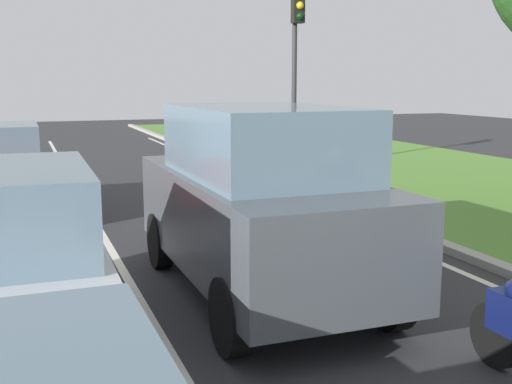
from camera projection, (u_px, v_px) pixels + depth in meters
ground_plane at (126, 211)px, 12.63m from camera, size 60.00×60.00×0.00m
lane_line_center at (90, 213)px, 12.39m from camera, size 0.12×32.00×0.01m
lane_line_right_edge at (291, 199)px, 13.88m from camera, size 0.12×32.00×0.01m
grass_verge_right at (472, 185)px, 15.58m from camera, size 9.00×48.00×0.06m
curb_right at (311, 195)px, 14.04m from camera, size 0.24×48.00×0.12m
car_suv_ahead at (260, 201)px, 7.47m from camera, size 1.99×4.51×2.28m
traffic_light_near_right at (296, 44)px, 17.22m from camera, size 0.32×0.50×5.27m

